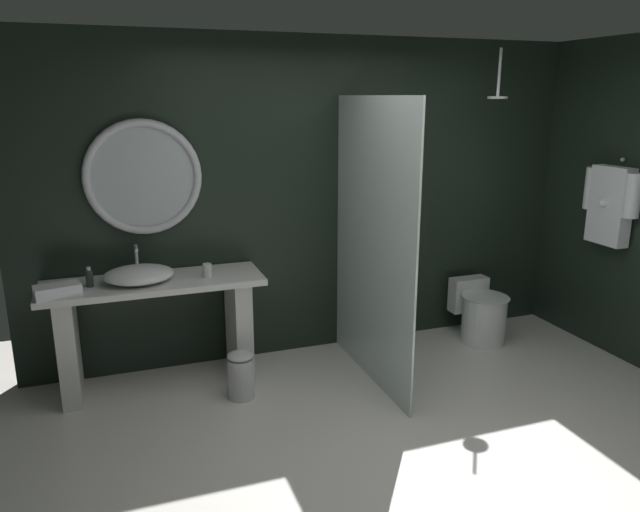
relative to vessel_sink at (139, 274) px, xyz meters
name	(u,v)px	position (x,y,z in m)	size (l,w,h in m)	color
ground_plane	(420,462)	(1.47, -1.54, -0.89)	(5.76, 5.76, 0.00)	silver
back_wall_panel	(316,199)	(1.47, 0.36, 0.41)	(4.80, 0.10, 2.60)	black
vanity_counter	(156,321)	(0.10, 0.03, -0.38)	(1.58, 0.53, 0.83)	silver
vessel_sink	(139,274)	(0.00, 0.00, 0.00)	(0.50, 0.41, 0.24)	white
tumbler_cup	(207,270)	(0.49, -0.03, -0.01)	(0.07, 0.07, 0.10)	silver
soap_dispenser	(89,278)	(-0.33, 0.02, 0.00)	(0.05, 0.05, 0.14)	#282D28
round_wall_mirror	(143,178)	(0.10, 0.27, 0.66)	(0.85, 0.06, 0.85)	silver
shower_glass_panel	(372,244)	(1.66, -0.38, 0.17)	(0.02, 1.37, 2.14)	silver
rain_shower_head	(498,90)	(2.87, -0.09, 1.28)	(0.16, 0.16, 0.39)	silver
hanging_bathrobe	(611,201)	(3.68, -0.58, 0.41)	(0.20, 0.54, 0.70)	silver
toilet	(481,314)	(2.89, -0.06, -0.64)	(0.41, 0.56, 0.52)	white
waste_bin	(241,375)	(0.63, -0.39, -0.71)	(0.19, 0.19, 0.36)	silver
folded_hand_towel	(58,291)	(-0.53, -0.14, -0.02)	(0.29, 0.16, 0.08)	white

